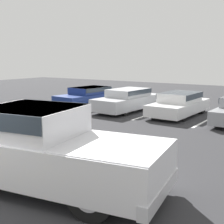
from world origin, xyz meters
name	(u,v)px	position (x,y,z in m)	size (l,w,h in m)	color
ground_plane	(0,190)	(0.00, 0.00, 0.00)	(60.00, 60.00, 0.00)	#2D2D30
stall_stripe_a	(69,104)	(-7.57, 10.80, 0.00)	(0.12, 4.46, 0.01)	white
stall_stripe_b	(107,108)	(-4.59, 10.80, 0.00)	(0.12, 4.46, 0.01)	white
stall_stripe_c	(153,113)	(-1.60, 10.80, 0.00)	(0.12, 4.46, 0.01)	white
stall_stripe_d	(208,119)	(1.38, 10.80, 0.00)	(0.12, 4.46, 0.01)	white
pickup_truck	(44,148)	(0.72, 0.70, 0.93)	(5.90, 2.96, 1.86)	silver
parked_sedan_a	(89,96)	(-6.11, 11.04, 0.62)	(2.15, 4.65, 1.16)	navy
parked_sedan_b	(128,99)	(-3.18, 10.79, 0.65)	(1.96, 4.70, 1.23)	#B7BABF
parked_sedan_c	(179,103)	(-0.22, 11.03, 0.63)	(1.84, 4.44, 1.18)	silver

